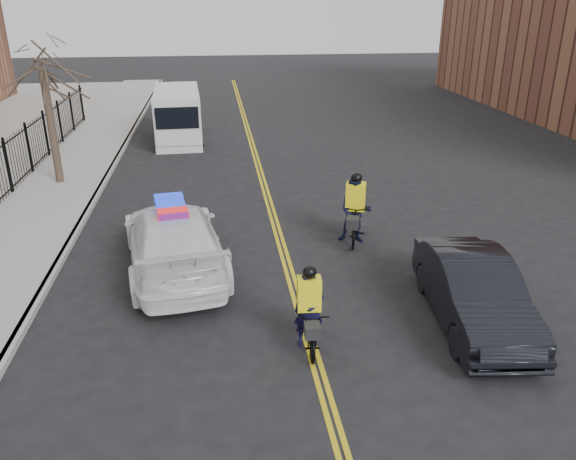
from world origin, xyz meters
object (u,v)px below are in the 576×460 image
Objects in this scene: police_cruiser at (174,239)px; dark_sedan at (474,292)px; cyclist_far at (355,215)px; cargo_van at (178,116)px; cyclist_near at (309,318)px.

police_cruiser reaches higher than dark_sedan.
cyclist_far reaches higher than police_cruiser.
cyclist_far is (5.03, 1.17, -0.03)m from police_cruiser.
police_cruiser is at bearing 157.77° from dark_sedan.
cargo_van is 3.17× the size of cyclist_near.
cargo_van reaches higher than police_cruiser.
dark_sedan is at bearing 9.85° from cyclist_near.
police_cruiser is 14.45m from cargo_van.
cyclist_far is at bearing 70.25° from cyclist_near.
cyclist_near is (2.87, -3.86, -0.23)m from police_cruiser.
dark_sedan is 2.13× the size of cyclist_far.
dark_sedan is at bearing 143.51° from police_cruiser.
cargo_van is at bearing -96.31° from police_cruiser.
cargo_van is (-7.10, 17.89, 0.44)m from dark_sedan.
cyclist_near is at bearing -95.18° from cyclist_far.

